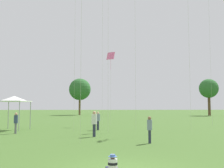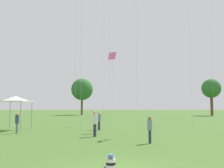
# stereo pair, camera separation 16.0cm
# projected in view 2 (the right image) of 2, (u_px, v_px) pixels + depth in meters

# --- Properties ---
(seated_toddler) EXTENTS (0.46, 0.54, 0.57)m
(seated_toddler) POSITION_uv_depth(u_px,v_px,m) (111.00, 164.00, 8.93)
(seated_toddler) COLOR #282D47
(seated_toddler) RESTS_ON ground
(person_standing_0) EXTENTS (0.39, 0.39, 1.65)m
(person_standing_0) POSITION_uv_depth(u_px,v_px,m) (95.00, 121.00, 21.23)
(person_standing_0) COLOR slate
(person_standing_0) RESTS_ON ground
(person_standing_2) EXTENTS (0.49, 0.49, 1.69)m
(person_standing_2) POSITION_uv_depth(u_px,v_px,m) (99.00, 119.00, 24.14)
(person_standing_2) COLOR #282D42
(person_standing_2) RESTS_ON ground
(person_standing_3) EXTENTS (0.52, 0.52, 1.84)m
(person_standing_3) POSITION_uv_depth(u_px,v_px,m) (95.00, 121.00, 18.96)
(person_standing_3) COLOR #282D42
(person_standing_3) RESTS_ON ground
(person_standing_4) EXTENTS (0.33, 0.33, 1.59)m
(person_standing_4) POSITION_uv_depth(u_px,v_px,m) (150.00, 127.00, 15.56)
(person_standing_4) COLOR #282D42
(person_standing_4) RESTS_ON ground
(person_standing_5) EXTENTS (0.37, 0.37, 1.68)m
(person_standing_5) POSITION_uv_depth(u_px,v_px,m) (17.00, 121.00, 21.17)
(person_standing_5) COLOR slate
(person_standing_5) RESTS_ON ground
(canopy_tent) EXTENTS (2.91, 2.91, 3.15)m
(canopy_tent) POSITION_uv_depth(u_px,v_px,m) (15.00, 99.00, 24.55)
(canopy_tent) COLOR white
(canopy_tent) RESTS_ON ground
(kite_2) EXTENTS (1.03, 0.79, 8.72)m
(kite_2) POSITION_uv_depth(u_px,v_px,m) (112.00, 58.00, 31.54)
(kite_2) COLOR pink
(kite_2) RESTS_ON ground
(distant_tree_0) EXTENTS (4.49, 4.49, 8.64)m
(distant_tree_0) POSITION_uv_depth(u_px,v_px,m) (211.00, 89.00, 61.66)
(distant_tree_0) COLOR brown
(distant_tree_0) RESTS_ON ground
(distant_tree_1) EXTENTS (5.49, 5.49, 9.20)m
(distant_tree_1) POSITION_uv_depth(u_px,v_px,m) (82.00, 89.00, 66.34)
(distant_tree_1) COLOR brown
(distant_tree_1) RESTS_ON ground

